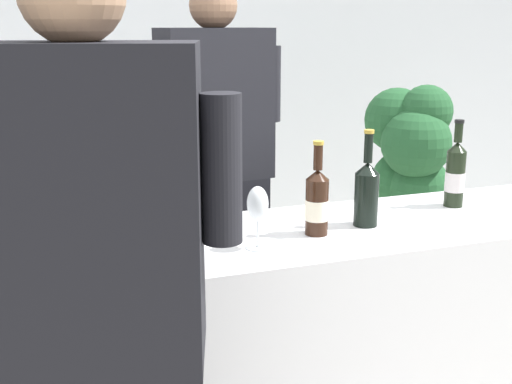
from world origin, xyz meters
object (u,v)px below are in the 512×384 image
Objects in this scene: ice_bucket at (41,234)px; person_server at (216,199)px; wine_bottle_1 at (317,202)px; wine_bottle_5 at (188,197)px; wine_bottle_4 at (126,229)px; wine_bottle_2 at (455,174)px; wine_bottle_3 at (366,191)px; wine_glass at (258,207)px; potted_shrub at (408,166)px.

ice_bucket is 0.14× the size of person_server.
person_server reaches higher than wine_bottle_1.
person_server reaches higher than ice_bucket.
wine_bottle_1 reaches higher than wine_bottle_5.
wine_bottle_4 is 0.17× the size of person_server.
wine_bottle_1 is 0.94× the size of wine_bottle_2.
wine_bottle_1 reaches higher than wine_bottle_4.
ice_bucket is at bearing -131.60° from person_server.
wine_bottle_3 is (0.20, 0.03, 0.01)m from wine_bottle_1.
wine_bottle_3 is at bearing -14.24° from wine_bottle_5.
wine_bottle_3 is at bearing -64.54° from person_server.
ice_bucket is (-0.86, -0.09, 0.01)m from wine_bottle_1.
wine_bottle_1 is at bearing -167.94° from wine_bottle_2.
wine_bottle_4 is 1.54× the size of wine_glass.
wine_bottle_3 reaches higher than wine_bottle_2.
wine_bottle_2 reaches higher than wine_glass.
wine_bottle_1 is 1.03× the size of wine_bottle_4.
wine_bottle_1 is 1.26× the size of ice_bucket.
wine_bottle_2 is 0.99m from person_server.
wine_bottle_2 is at bearing 8.46° from ice_bucket.
wine_bottle_4 is (-1.26, -0.24, -0.01)m from wine_bottle_2.
wine_bottle_1 is at bearing 15.97° from wine_glass.
wine_bottle_1 is 0.18× the size of person_server.
wine_bottle_3 is 1.68m from potted_shrub.
person_server reaches higher than wine_glass.
potted_shrub is at bearing 52.28° from wine_bottle_3.
person_server is (0.72, 0.82, -0.18)m from ice_bucket.
ice_bucket is at bearing -178.11° from wine_glass.
ice_bucket is at bearing -150.53° from wine_bottle_5.
potted_shrub reaches higher than wine_bottle_5.
wine_bottle_2 is 1.02m from wine_bottle_5.
potted_shrub is (1.35, 0.62, -0.08)m from person_server.
wine_bottle_1 reaches higher than wine_glass.
wine_bottle_1 reaches higher than ice_bucket.
wine_bottle_3 is 0.79m from person_server.
ice_bucket is at bearing -171.54° from wine_bottle_2.
wine_glass is at bearing 5.52° from wine_bottle_4.
wine_glass is (-0.86, -0.20, 0.01)m from wine_bottle_2.
wine_glass is at bearing -135.65° from potted_shrub.
ice_bucket is at bearing -174.25° from wine_bottle_1.
wine_bottle_1 is at bearing -132.08° from potted_shrub.
wine_glass is (0.16, -0.25, 0.02)m from wine_bottle_5.
wine_bottle_5 is at bearing -114.70° from person_server.
wine_bottle_2 reaches higher than ice_bucket.
ice_bucket is (-1.49, -0.22, -0.00)m from wine_bottle_2.
potted_shrub is at bearing 47.92° from wine_bottle_1.
wine_bottle_3 is 1.10× the size of wine_bottle_4.
person_server is at bearing -155.36° from potted_shrub.
wine_bottle_5 is (0.25, 0.28, -0.00)m from wine_bottle_4.
wine_bottle_1 is 0.43m from wine_bottle_5.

